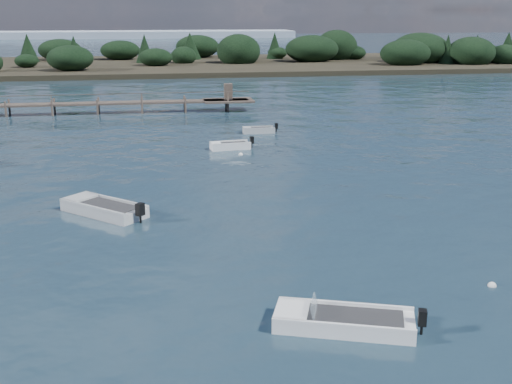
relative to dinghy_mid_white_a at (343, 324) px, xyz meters
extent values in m
plane|color=#162733|center=(-1.96, 58.78, -0.15)|extent=(400.00, 400.00, 0.00)
cube|color=white|center=(0.02, -0.01, -0.05)|extent=(4.75, 3.06, 0.65)
cube|color=white|center=(-1.58, 0.56, 0.33)|extent=(1.51, 1.77, 0.13)
cube|color=#29292B|center=(0.35, -0.13, 0.25)|extent=(3.30, 2.27, 0.11)
cube|color=white|center=(-0.24, -0.74, 0.33)|extent=(4.23, 1.59, 0.13)
cube|color=white|center=(0.28, 0.73, 0.33)|extent=(4.23, 1.59, 0.13)
cube|color=black|center=(2.31, -0.82, 0.44)|extent=(0.35, 0.38, 0.51)
cylinder|color=black|center=(2.31, -0.82, -0.01)|extent=(0.12, 0.12, 0.51)
cube|color=silver|center=(-0.91, 0.32, 0.55)|extent=(0.54, 1.18, 0.39)
cube|color=#A4A9AB|center=(3.01, 34.01, -0.06)|extent=(2.60, 1.05, 0.60)
cube|color=#A4A9AB|center=(2.02, 34.02, 0.29)|extent=(0.63, 0.94, 0.12)
cube|color=#29292B|center=(3.21, 34.01, 0.23)|extent=(1.77, 0.84, 0.10)
cube|color=#A4A9AB|center=(3.00, 33.54, 0.29)|extent=(2.59, 0.12, 0.12)
cube|color=#A4A9AB|center=(3.01, 34.47, 0.29)|extent=(2.59, 0.12, 0.12)
cube|color=black|center=(4.49, 34.00, 0.40)|extent=(0.24, 0.30, 0.47)
cylinder|color=black|center=(4.49, 34.00, -0.02)|extent=(0.09, 0.09, 0.47)
cube|color=white|center=(-0.15, 27.95, -0.05)|extent=(2.99, 1.49, 0.67)
cube|color=white|center=(-1.23, 27.82, 0.34)|extent=(0.81, 1.11, 0.13)
cube|color=#29292B|center=(0.08, 27.98, 0.27)|extent=(2.05, 1.15, 0.12)
cube|color=white|center=(-0.08, 27.44, 0.34)|extent=(2.87, 0.46, 0.13)
cube|color=white|center=(-0.21, 28.46, 0.34)|extent=(2.87, 0.46, 0.13)
cube|color=black|center=(1.49, 28.15, 0.46)|extent=(0.31, 0.36, 0.53)
cylinder|color=black|center=(1.49, 28.15, 0.00)|extent=(0.11, 0.11, 0.53)
cube|color=#A4A9AB|center=(-8.34, 13.53, -0.04)|extent=(4.50, 4.42, 0.76)
cube|color=#A4A9AB|center=(-9.59, 14.74, 0.41)|extent=(1.87, 1.89, 0.15)
cube|color=#29292B|center=(-8.08, 13.28, 0.32)|extent=(3.20, 3.15, 0.13)
cube|color=#A4A9AB|center=(-8.90, 12.95, 0.41)|extent=(3.38, 3.26, 0.15)
cube|color=#A4A9AB|center=(-7.78, 14.11, 0.41)|extent=(3.38, 3.26, 0.15)
cube|color=black|center=(-6.52, 11.79, 0.54)|extent=(0.48, 0.48, 0.60)
cylinder|color=black|center=(-6.52, 11.79, 0.02)|extent=(0.15, 0.15, 0.60)
sphere|color=silver|center=(6.40, 2.23, -0.15)|extent=(0.32, 0.32, 0.32)
sphere|color=silver|center=(0.33, 25.87, -0.15)|extent=(0.32, 0.32, 0.32)
cube|color=brown|center=(2.04, 46.78, 0.85)|extent=(5.00, 3.20, 0.18)
cube|color=brown|center=(2.04, 46.78, 1.75)|extent=(0.80, 0.80, 1.60)
cylinder|color=brown|center=(-19.43, 45.93, 0.25)|extent=(0.20, 0.20, 2.20)
cylinder|color=brown|center=(-19.43, 47.64, 0.25)|extent=(0.20, 0.20, 2.20)
cylinder|color=brown|center=(-15.16, 45.93, 0.25)|extent=(0.20, 0.20, 2.20)
cylinder|color=brown|center=(-15.16, 47.64, 0.25)|extent=(0.20, 0.20, 2.20)
cylinder|color=brown|center=(-10.90, 45.93, 0.25)|extent=(0.20, 0.20, 2.20)
cylinder|color=brown|center=(-10.90, 47.64, 0.25)|extent=(0.20, 0.20, 2.20)
cylinder|color=brown|center=(-6.63, 45.93, 0.25)|extent=(0.20, 0.20, 2.20)
cylinder|color=brown|center=(-6.63, 47.64, 0.25)|extent=(0.20, 0.20, 2.20)
cylinder|color=brown|center=(-2.36, 45.93, 0.25)|extent=(0.20, 0.20, 2.20)
cylinder|color=brown|center=(-2.36, 47.64, 0.25)|extent=(0.20, 0.20, 2.20)
cylinder|color=brown|center=(1.90, 45.93, 0.25)|extent=(0.20, 0.20, 2.20)
cylinder|color=brown|center=(1.90, 47.64, 0.25)|extent=(0.20, 0.20, 2.20)
cube|color=black|center=(23.04, 98.78, -0.15)|extent=(190.00, 40.00, 1.60)
ellipsoid|color=black|center=(23.04, 98.78, 2.65)|extent=(180.50, 36.00, 4.40)
camera|label=1|loc=(-5.82, -17.96, 9.72)|focal=45.00mm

